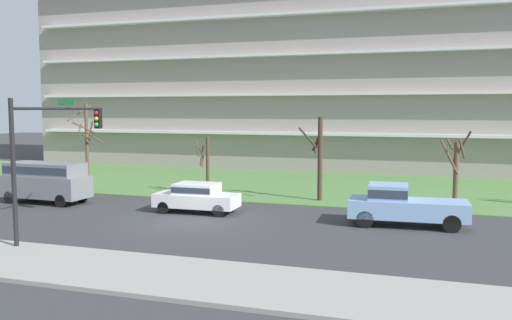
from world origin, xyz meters
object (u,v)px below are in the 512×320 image
Objects in this scene: tree_right at (456,168)px; tree_center at (319,156)px; traffic_signal_mast at (50,142)px; tree_far_left at (87,142)px; sedan_white_near_left at (197,196)px; van_gray_center_right at (45,179)px; pickup_blue_center_left at (402,204)px; tree_left at (206,163)px.

tree_center is at bearing -173.78° from tree_right.
tree_far_left is at bearing 119.44° from traffic_signal_mast.
tree_far_left is 1.36× the size of tree_right.
van_gray_center_right is (-9.62, -0.00, 0.52)m from sedan_white_near_left.
pickup_blue_center_left is at bearing 26.22° from traffic_signal_mast.
tree_left is at bearing 82.27° from traffic_signal_mast.
traffic_signal_mast is at bearing -97.73° from tree_left.
pickup_blue_center_left is (-2.56, -6.20, -1.16)m from tree_right.
pickup_blue_center_left is 20.15m from van_gray_center_right.
tree_right is 0.78× the size of pickup_blue_center_left.
tree_left is 9.60m from van_gray_center_right.
tree_center is 0.95× the size of van_gray_center_right.
sedan_white_near_left is (-13.08, -6.18, -1.30)m from tree_right.
pickup_blue_center_left is 16.01m from traffic_signal_mast.
tree_far_left is at bearing -27.78° from sedan_white_near_left.
tree_center is at bearing -158.67° from van_gray_center_right.
tree_far_left is at bearing -79.29° from van_gray_center_right.
tree_left is at bearing -72.87° from sedan_white_near_left.
traffic_signal_mast is (-3.57, -6.95, 3.22)m from sedan_white_near_left.
tree_far_left reaches higher than tree_center.
pickup_blue_center_left is at bearing -24.47° from tree_left.
tree_right is 0.96× the size of sedan_white_near_left.
tree_left reaches higher than van_gray_center_right.
traffic_signal_mast reaches higher than tree_left.
pickup_blue_center_left is at bearing -178.25° from van_gray_center_right.
tree_far_left is 8.67m from tree_left.
traffic_signal_mast is (-1.71, -12.58, 2.07)m from tree_left.
traffic_signal_mast is at bearing 61.57° from sedan_white_near_left.
van_gray_center_right is at bearing -81.07° from tree_far_left.
sedan_white_near_left is 0.81× the size of pickup_blue_center_left.
tree_right reaches higher than sedan_white_near_left.
pickup_blue_center_left is at bearing -112.48° from tree_right.
tree_center is 16.06m from van_gray_center_right.
tree_left is (8.58, 0.41, -1.20)m from tree_far_left.
traffic_signal_mast is (6.05, -6.95, 2.70)m from van_gray_center_right.
sedan_white_near_left is at bearing -178.21° from van_gray_center_right.
tree_left is 0.86× the size of tree_right.
tree_far_left is 0.97× the size of traffic_signal_mast.
tree_right is 14.53m from sedan_white_near_left.
tree_left is at bearing 2.72° from tree_far_left.
tree_far_left is at bearing -16.93° from pickup_blue_center_left.
tree_left is 7.36m from tree_center.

